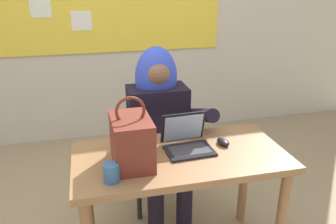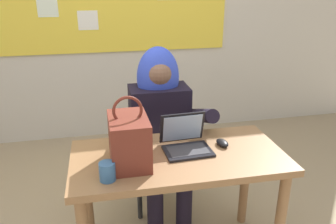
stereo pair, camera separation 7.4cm
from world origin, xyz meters
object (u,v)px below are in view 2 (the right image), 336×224
(desk_main, at_px, (178,172))
(laptop, at_px, (186,142))
(chair_at_desk, at_px, (159,142))
(computer_mouse, at_px, (222,143))
(handbag, at_px, (129,140))
(person_costumed, at_px, (161,121))
(coffee_mug, at_px, (107,172))

(desk_main, relative_size, laptop, 4.36)
(chair_at_desk, bearing_deg, laptop, 9.11)
(computer_mouse, relative_size, handbag, 0.28)
(desk_main, relative_size, chair_at_desk, 1.37)
(desk_main, xyz_separation_m, person_costumed, (0.01, 0.53, 0.10))
(chair_at_desk, distance_m, handbag, 0.84)
(handbag, bearing_deg, laptop, 15.08)
(coffee_mug, bearing_deg, person_costumed, 60.18)
(desk_main, bearing_deg, person_costumed, 89.43)
(desk_main, height_order, laptop, laptop)
(laptop, bearing_deg, person_costumed, 93.53)
(laptop, bearing_deg, chair_at_desk, 91.48)
(laptop, xyz_separation_m, computer_mouse, (0.22, -0.01, -0.03))
(chair_at_desk, relative_size, handbag, 2.33)
(chair_at_desk, height_order, handbag, handbag)
(person_costumed, distance_m, coffee_mug, 0.82)
(desk_main, xyz_separation_m, coffee_mug, (-0.40, -0.18, 0.16))
(person_costumed, height_order, handbag, person_costumed)
(chair_at_desk, xyz_separation_m, laptop, (0.04, -0.61, 0.29))
(laptop, relative_size, coffee_mug, 2.92)
(desk_main, xyz_separation_m, computer_mouse, (0.28, 0.05, 0.13))
(laptop, distance_m, computer_mouse, 0.23)
(person_costumed, distance_m, handbag, 0.65)
(computer_mouse, bearing_deg, coffee_mug, -168.06)
(desk_main, xyz_separation_m, handbag, (-0.28, -0.03, 0.25))
(person_costumed, relative_size, computer_mouse, 11.84)
(desk_main, relative_size, handbag, 3.19)
(chair_at_desk, relative_size, laptop, 3.18)
(handbag, bearing_deg, desk_main, 6.89)
(laptop, height_order, handbag, handbag)
(laptop, height_order, coffee_mug, laptop)
(computer_mouse, xyz_separation_m, handbag, (-0.56, -0.08, 0.12))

